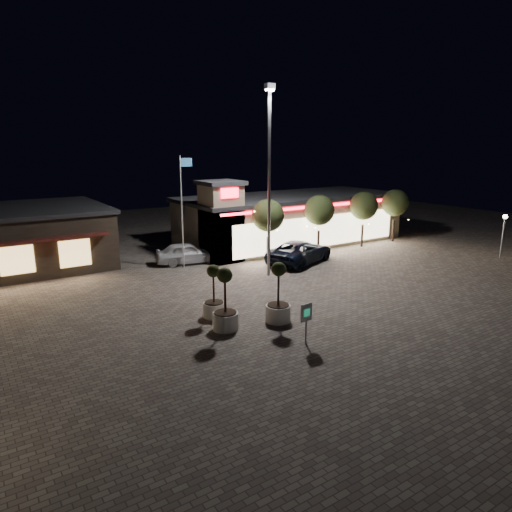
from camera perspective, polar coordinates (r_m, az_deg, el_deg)
ground at (r=24.07m, az=8.59°, el=-7.56°), size 90.00×90.00×0.00m
retail_building at (r=41.21m, az=3.99°, el=4.68°), size 20.40×8.40×6.10m
floodlight_pole at (r=30.01m, az=1.67°, el=10.56°), size 0.60×0.40×12.38m
flagpole at (r=32.65m, az=-9.13°, el=6.64°), size 0.95×0.10×8.00m
lamp_post_east at (r=40.22m, az=28.57°, el=3.16°), size 0.36×0.36×3.48m
string_tree_a at (r=33.96m, az=1.51°, el=5.07°), size 2.42×2.42×4.79m
string_tree_b at (r=37.00m, az=7.92°, el=5.66°), size 2.42×2.42×4.79m
string_tree_c at (r=40.44m, az=13.31°, el=6.10°), size 2.42×2.42×4.79m
string_tree_d at (r=43.41m, az=16.99°, el=6.37°), size 2.42×2.42×4.79m
pickup_truck at (r=34.51m, az=5.54°, el=0.57°), size 6.74×4.83×1.71m
white_sedan at (r=34.51m, az=-8.55°, el=0.39°), size 5.01×2.94×1.60m
planter_left at (r=23.68m, az=-5.28°, el=-5.60°), size 1.13×1.13×2.79m
planter_mid at (r=22.03m, az=-3.86°, el=-6.82°), size 1.25×1.25×3.08m
planter_right at (r=22.98m, az=2.79°, el=-5.91°), size 1.26×1.26×3.10m
valet_sign at (r=20.42m, az=6.32°, el=-7.45°), size 0.63×0.10×1.89m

